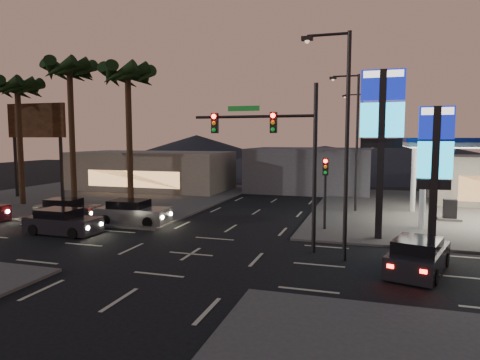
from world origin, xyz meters
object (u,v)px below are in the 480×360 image
(pylon_sign_tall, at_px, (382,120))
(traffic_signal_mast, at_px, (279,143))
(pylon_sign_short, at_px, (435,155))
(car_lane_b_front, at_px, (133,213))
(suv_station, at_px, (418,256))
(car_lane_b_mid, at_px, (67,210))
(car_lane_a_front, at_px, (62,222))

(pylon_sign_tall, distance_m, traffic_signal_mast, 6.02)
(pylon_sign_short, xyz_separation_m, car_lane_b_front, (-17.44, 1.00, -3.95))
(pylon_sign_short, height_order, suv_station, pylon_sign_short)
(pylon_sign_short, bearing_deg, traffic_signal_mast, -160.87)
(traffic_signal_mast, bearing_deg, car_lane_b_mid, 166.82)
(car_lane_b_front, height_order, car_lane_b_mid, car_lane_b_front)
(pylon_sign_tall, height_order, car_lane_a_front, pylon_sign_tall)
(pylon_sign_tall, distance_m, car_lane_b_front, 15.99)
(traffic_signal_mast, bearing_deg, suv_station, -15.95)
(car_lane_b_mid, bearing_deg, suv_station, -13.99)
(car_lane_b_front, bearing_deg, car_lane_b_mid, 179.32)
(traffic_signal_mast, height_order, suv_station, traffic_signal_mast)
(car_lane_a_front, relative_size, car_lane_b_mid, 1.01)
(traffic_signal_mast, distance_m, car_lane_b_front, 11.70)
(car_lane_b_front, height_order, suv_station, car_lane_b_front)
(pylon_sign_tall, height_order, pylon_sign_short, pylon_sign_tall)
(pylon_sign_tall, xyz_separation_m, car_lane_b_front, (-14.94, 0.00, -5.69))
(car_lane_b_mid, bearing_deg, car_lane_a_front, -53.78)
(pylon_sign_tall, bearing_deg, suv_station, -74.37)
(car_lane_a_front, distance_m, suv_station, 18.80)
(traffic_signal_mast, relative_size, suv_station, 1.74)
(pylon_sign_tall, relative_size, suv_station, 1.96)
(pylon_sign_short, relative_size, car_lane_b_mid, 1.60)
(traffic_signal_mast, xyz_separation_m, car_lane_b_mid, (-15.27, 3.58, -4.58))
(traffic_signal_mast, bearing_deg, pylon_sign_tall, 36.52)
(car_lane_b_front, distance_m, car_lane_b_mid, 5.07)
(car_lane_b_mid, bearing_deg, car_lane_b_front, -0.68)
(traffic_signal_mast, bearing_deg, car_lane_b_front, 160.98)
(pylon_sign_tall, height_order, suv_station, pylon_sign_tall)
(car_lane_b_mid, xyz_separation_m, suv_station, (21.49, -5.35, 0.02))
(car_lane_b_front, relative_size, car_lane_b_mid, 1.09)
(car_lane_b_front, distance_m, suv_station, 17.26)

